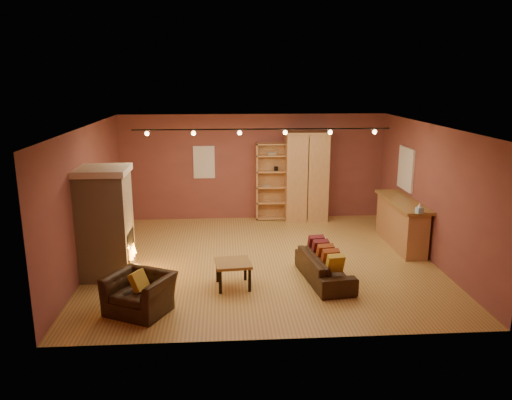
{
  "coord_description": "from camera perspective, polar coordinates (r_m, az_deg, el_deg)",
  "views": [
    {
      "loc": [
        -0.81,
        -9.83,
        3.75
      ],
      "look_at": [
        -0.13,
        0.2,
        1.25
      ],
      "focal_mm": 35.0,
      "sensor_mm": 36.0,
      "label": 1
    }
  ],
  "objects": [
    {
      "name": "back_window",
      "position": [
        13.25,
        -5.96,
        4.32
      ],
      "size": [
        0.56,
        0.04,
        0.86
      ],
      "primitive_type": "cube",
      "color": "white",
      "rests_on": "back_wall"
    },
    {
      "name": "ceiling",
      "position": [
        9.91,
        0.84,
        8.44
      ],
      "size": [
        7.0,
        7.0,
        0.0
      ],
      "primitive_type": "plane",
      "rotation": [
        3.14,
        0.0,
        0.0
      ],
      "color": "brown",
      "rests_on": "back_wall"
    },
    {
      "name": "right_window",
      "position": [
        12.2,
        16.76,
        3.44
      ],
      "size": [
        0.05,
        0.9,
        1.0
      ],
      "primitive_type": "cube",
      "color": "white",
      "rests_on": "right_wall"
    },
    {
      "name": "floor",
      "position": [
        10.55,
        0.79,
        -6.87
      ],
      "size": [
        7.0,
        7.0,
        0.0
      ],
      "primitive_type": "plane",
      "color": "olive",
      "rests_on": "ground"
    },
    {
      "name": "armoire",
      "position": [
        13.21,
        5.77,
        2.7
      ],
      "size": [
        1.16,
        0.66,
        2.37
      ],
      "color": "tan",
      "rests_on": "floor"
    },
    {
      "name": "back_wall",
      "position": [
        13.31,
        -0.33,
        3.78
      ],
      "size": [
        7.0,
        0.02,
        2.8
      ],
      "primitive_type": "cube",
      "color": "brown",
      "rests_on": "floor"
    },
    {
      "name": "bar_counter",
      "position": [
        11.76,
        16.24,
        -2.48
      ],
      "size": [
        0.59,
        2.21,
        1.06
      ],
      "color": "tan",
      "rests_on": "floor"
    },
    {
      "name": "right_wall",
      "position": [
        10.98,
        19.33,
        0.8
      ],
      "size": [
        0.02,
        6.5,
        2.8
      ],
      "primitive_type": "cube",
      "color": "brown",
      "rests_on": "floor"
    },
    {
      "name": "coffee_table",
      "position": [
        9.15,
        -2.64,
        -7.49
      ],
      "size": [
        0.69,
        0.69,
        0.48
      ],
      "rotation": [
        0.0,
        0.0,
        0.1
      ],
      "color": "olive",
      "rests_on": "floor"
    },
    {
      "name": "bookcase",
      "position": [
        13.31,
        1.79,
        2.23
      ],
      "size": [
        0.84,
        0.33,
        2.06
      ],
      "color": "tan",
      "rests_on": "floor"
    },
    {
      "name": "fireplace",
      "position": [
        9.87,
        -16.8,
        -2.49
      ],
      "size": [
        1.01,
        0.98,
        2.12
      ],
      "color": "tan",
      "rests_on": "floor"
    },
    {
      "name": "track_rail",
      "position": [
        10.11,
        0.75,
        7.91
      ],
      "size": [
        5.2,
        0.09,
        0.13
      ],
      "color": "black",
      "rests_on": "ceiling"
    },
    {
      "name": "tissue_box",
      "position": [
        10.61,
        18.17,
        -0.97
      ],
      "size": [
        0.14,
        0.14,
        0.21
      ],
      "rotation": [
        0.0,
        0.0,
        0.24
      ],
      "color": "#8BC1DE",
      "rests_on": "bar_counter"
    },
    {
      "name": "left_wall",
      "position": [
        10.45,
        -18.68,
        0.21
      ],
      "size": [
        0.02,
        6.5,
        2.8
      ],
      "primitive_type": "cube",
      "color": "brown",
      "rests_on": "floor"
    },
    {
      "name": "loveseat",
      "position": [
        9.51,
        7.84,
        -7.09
      ],
      "size": [
        0.72,
        1.77,
        0.73
      ],
      "rotation": [
        0.0,
        0.0,
        1.7
      ],
      "color": "black",
      "rests_on": "floor"
    },
    {
      "name": "armchair",
      "position": [
        8.43,
        -13.2,
        -9.65
      ],
      "size": [
        1.16,
        1.01,
        0.85
      ],
      "rotation": [
        0.0,
        0.0,
        -0.47
      ],
      "color": "black",
      "rests_on": "floor"
    }
  ]
}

